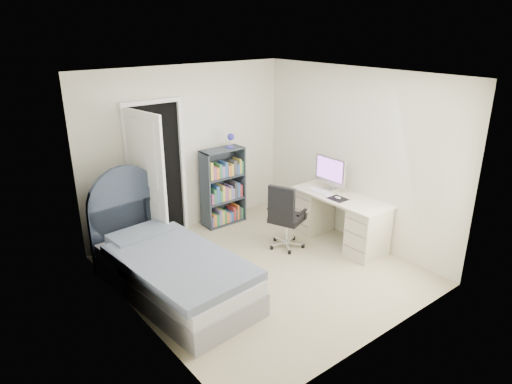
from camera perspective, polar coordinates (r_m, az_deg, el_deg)
room_shell at (r=5.56m, az=0.88°, el=1.49°), size 3.50×3.70×2.60m
door at (r=6.47m, az=-13.05°, el=1.70°), size 0.92×0.82×2.06m
bed at (r=5.60m, az=-10.69°, el=-9.35°), size 1.21×2.29×1.36m
nightstand at (r=6.58m, az=-17.30°, el=-4.46°), size 0.40×0.40×0.59m
floor_lamp at (r=6.76m, az=-12.66°, el=-2.21°), size 0.18×0.18×1.25m
bookcase at (r=7.23m, az=-4.10°, el=0.34°), size 0.69×0.30×1.46m
desk at (r=6.77m, az=10.33°, el=-3.04°), size 0.59×1.48×1.22m
office_chair at (r=6.40m, az=3.63°, el=-2.79°), size 0.56×0.56×0.97m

